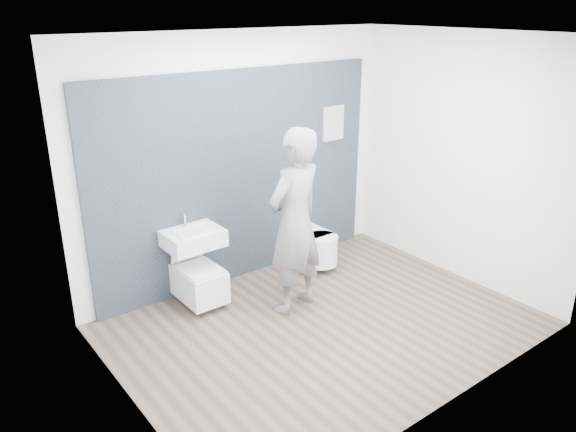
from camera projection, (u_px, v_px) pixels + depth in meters
ground at (324, 325)px, 5.68m from camera, size 4.00×4.00×0.00m
room_shell at (329, 158)px, 5.05m from camera, size 4.00×4.00×4.00m
tile_wall at (244, 273)px, 6.76m from camera, size 3.60×0.06×2.40m
washbasin at (193, 238)px, 5.87m from camera, size 0.59×0.44×0.44m
toilet_square at (199, 281)px, 5.99m from camera, size 0.41×0.59×0.79m
toilet_rounded at (314, 246)px, 6.84m from camera, size 0.40×0.67×0.36m
info_placard at (330, 246)px, 7.49m from camera, size 0.32×0.03×0.42m
visitor at (295, 222)px, 5.67m from camera, size 0.79×0.60×1.95m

